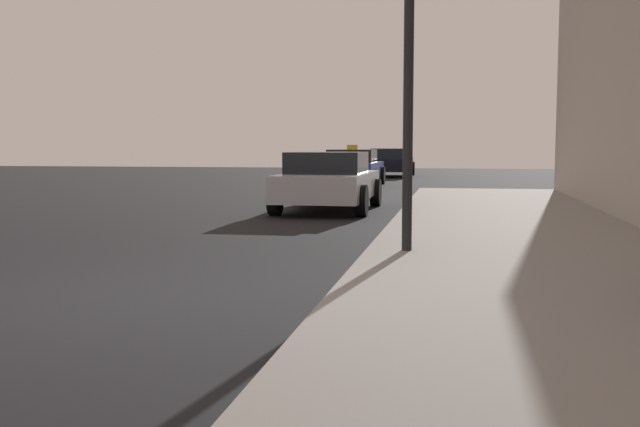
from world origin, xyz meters
TOP-DOWN VIEW (x-y plane):
  - ground_plane at (0.00, 0.00)m, footprint 80.00×80.00m
  - sidewalk at (4.00, 0.00)m, footprint 4.00×32.00m
  - street_lamp at (2.49, 2.74)m, footprint 0.36×0.36m
  - car_silver at (0.35, 9.59)m, footprint 1.98×4.09m
  - car_blue at (-0.47, 19.37)m, footprint 1.95×4.16m
  - car_black at (0.12, 27.56)m, footprint 2.02×4.47m

SIDE VIEW (x-z plane):
  - ground_plane at x=0.00m, z-range 0.00..0.00m
  - sidewalk at x=4.00m, z-range 0.00..0.15m
  - car_silver at x=0.35m, z-range 0.01..1.28m
  - car_blue at x=-0.47m, z-range -0.07..1.36m
  - car_black at x=0.12m, z-range 0.01..1.28m
  - street_lamp at x=2.49m, z-range 0.90..4.80m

